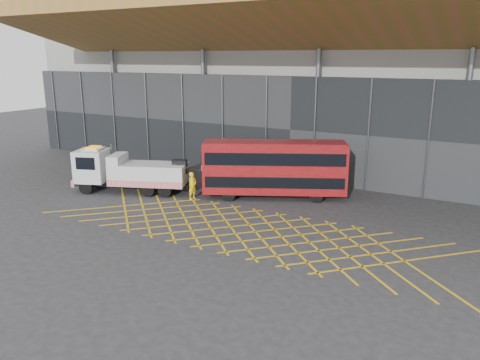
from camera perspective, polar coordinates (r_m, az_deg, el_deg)
The scene contains 6 objects.
ground_plane at distance 28.57m, azimuth -6.76°, elevation -4.59°, with size 120.00×120.00×0.00m, color #2A292C.
road_markings at distance 26.56m, azimuth 0.33°, elevation -6.00°, with size 24.76×7.16×0.01m.
construction_building at distance 42.55m, azimuth 10.06°, elevation 13.99°, with size 55.00×23.97×18.00m.
recovery_truck at distance 34.24m, azimuth -13.57°, elevation 1.04°, with size 9.28×4.96×3.30m.
bus_towed at distance 31.84m, azimuth 4.18°, elevation 1.60°, with size 9.64×6.18×3.93m.
worker at distance 31.90m, azimuth -5.83°, elevation -0.70°, with size 0.69×0.45×1.89m, color yellow.
Camera 1 is at (15.85, -21.80, 9.47)m, focal length 35.00 mm.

